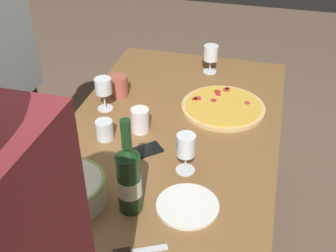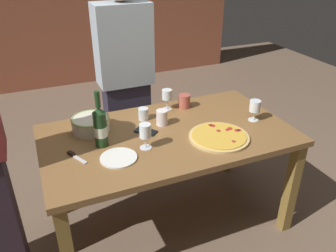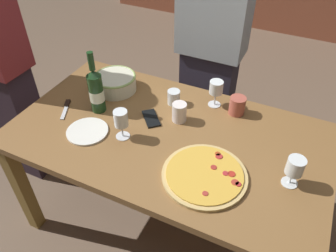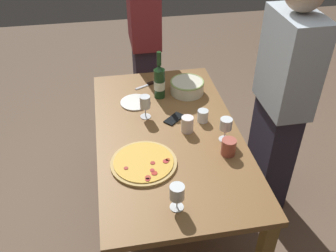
% 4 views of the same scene
% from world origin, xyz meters
% --- Properties ---
extents(ground_plane, '(8.00, 8.00, 0.00)m').
position_xyz_m(ground_plane, '(0.00, 0.00, 0.00)').
color(ground_plane, brown).
extents(dining_table, '(1.60, 0.90, 0.75)m').
position_xyz_m(dining_table, '(0.00, 0.00, 0.66)').
color(dining_table, brown).
rests_on(dining_table, ground).
extents(pizza, '(0.38, 0.38, 0.02)m').
position_xyz_m(pizza, '(0.27, -0.19, 0.76)').
color(pizza, tan).
rests_on(pizza, dining_table).
extents(serving_bowl, '(0.25, 0.25, 0.10)m').
position_xyz_m(serving_bowl, '(-0.45, 0.22, 0.80)').
color(serving_bowl, silver).
rests_on(serving_bowl, dining_table).
extents(wine_bottle, '(0.08, 0.08, 0.35)m').
position_xyz_m(wine_bottle, '(-0.43, 0.01, 0.88)').
color(wine_bottle, '#1A3C1B').
rests_on(wine_bottle, dining_table).
extents(wine_glass_near_pizza, '(0.08, 0.08, 0.15)m').
position_xyz_m(wine_glass_near_pizza, '(0.61, -0.06, 0.85)').
color(wine_glass_near_pizza, white).
rests_on(wine_glass_near_pizza, dining_table).
extents(wine_glass_by_bottle, '(0.07, 0.07, 0.15)m').
position_xyz_m(wine_glass_by_bottle, '(0.13, 0.33, 0.86)').
color(wine_glass_by_bottle, white).
rests_on(wine_glass_by_bottle, dining_table).
extents(wine_glass_far_left, '(0.07, 0.07, 0.16)m').
position_xyz_m(wine_glass_far_left, '(-0.19, -0.12, 0.86)').
color(wine_glass_far_left, white).
rests_on(wine_glass_far_left, dining_table).
extents(cup_amber, '(0.07, 0.07, 0.08)m').
position_xyz_m(cup_amber, '(-0.08, 0.25, 0.79)').
color(cup_amber, white).
rests_on(cup_amber, dining_table).
extents(cup_ceramic, '(0.08, 0.08, 0.10)m').
position_xyz_m(cup_ceramic, '(0.01, 0.12, 0.80)').
color(cup_ceramic, white).
rests_on(cup_ceramic, dining_table).
extents(cup_spare, '(0.09, 0.09, 0.10)m').
position_xyz_m(cup_spare, '(0.26, 0.31, 0.80)').
color(cup_spare, '#B25545').
rests_on(cup_spare, dining_table).
extents(side_plate, '(0.21, 0.21, 0.01)m').
position_xyz_m(side_plate, '(-0.38, -0.17, 0.76)').
color(side_plate, white).
rests_on(side_plate, dining_table).
extents(cell_phone, '(0.15, 0.15, 0.01)m').
position_xyz_m(cell_phone, '(-0.13, 0.06, 0.76)').
color(cell_phone, black).
rests_on(cell_phone, dining_table).
extents(pizza_knife, '(0.09, 0.16, 0.02)m').
position_xyz_m(pizza_knife, '(-0.60, -0.05, 0.76)').
color(pizza_knife, silver).
rests_on(pizza_knife, dining_table).
extents(person_host, '(0.43, 0.24, 1.69)m').
position_xyz_m(person_host, '(-0.05, 0.76, 0.86)').
color(person_host, '#2C2839').
rests_on(person_host, ground).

